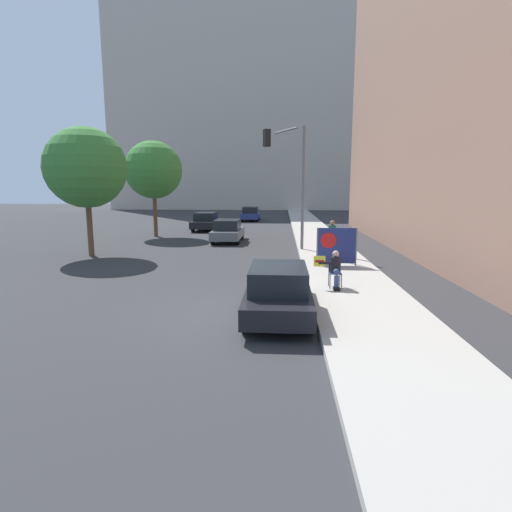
% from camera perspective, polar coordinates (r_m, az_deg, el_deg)
% --- Properties ---
extents(ground_plane, '(160.00, 160.00, 0.00)m').
position_cam_1_polar(ground_plane, '(11.13, -0.98, -8.17)').
color(ground_plane, '#303033').
extents(sidewalk_curb, '(3.06, 90.00, 0.17)m').
position_cam_1_polar(sidewalk_curb, '(25.90, 9.08, 2.08)').
color(sidewalk_curb, '#A8A399').
rests_on(sidewalk_curb, ground_plane).
extents(building_backdrop_far, '(52.00, 12.00, 41.12)m').
position_cam_1_polar(building_backdrop_far, '(73.96, 1.53, 22.94)').
color(building_backdrop_far, '#BCB2A3').
rests_on(building_backdrop_far, ground_plane).
extents(seated_protester, '(0.92, 0.77, 1.22)m').
position_cam_1_polar(seated_protester, '(13.33, 11.22, -1.69)').
color(seated_protester, '#474C56').
rests_on(seated_protester, sidewalk_curb).
extents(pedestrian_behind, '(0.34, 0.34, 1.79)m').
position_cam_1_polar(pedestrian_behind, '(18.95, 10.79, 2.40)').
color(pedestrian_behind, '#756651').
rests_on(pedestrian_behind, sidewalk_curb).
extents(protest_banner, '(1.69, 0.06, 1.60)m').
position_cam_1_polar(protest_banner, '(17.20, 11.41, 1.45)').
color(protest_banner, slate).
rests_on(protest_banner, sidewalk_curb).
extents(traffic_light_pole, '(2.18, 1.95, 6.45)m').
position_cam_1_polar(traffic_light_pole, '(21.25, 5.02, 12.30)').
color(traffic_light_pole, slate).
rests_on(traffic_light_pole, sidewalk_curb).
extents(parked_car_curbside, '(1.71, 4.17, 1.39)m').
position_cam_1_polar(parked_car_curbside, '(10.70, 3.19, -5.03)').
color(parked_car_curbside, black).
rests_on(parked_car_curbside, ground_plane).
extents(car_on_road_nearest, '(1.77, 4.27, 1.45)m').
position_cam_1_polar(car_on_road_nearest, '(26.00, -4.05, 3.62)').
color(car_on_road_nearest, '#565B60').
rests_on(car_on_road_nearest, ground_plane).
extents(car_on_road_midblock, '(1.88, 4.68, 1.49)m').
position_cam_1_polar(car_on_road_midblock, '(33.64, -7.12, 4.94)').
color(car_on_road_midblock, black).
rests_on(car_on_road_midblock, ground_plane).
extents(car_on_road_distant, '(1.87, 4.74, 1.51)m').
position_cam_1_polar(car_on_road_distant, '(43.63, -0.76, 6.05)').
color(car_on_road_distant, navy).
rests_on(car_on_road_distant, ground_plane).
extents(street_tree_near_curb, '(3.99, 3.99, 6.44)m').
position_cam_1_polar(street_tree_near_curb, '(22.02, -23.14, 11.50)').
color(street_tree_near_curb, brown).
rests_on(street_tree_near_curb, ground_plane).
extents(street_tree_midblock, '(4.03, 4.03, 6.75)m').
position_cam_1_polar(street_tree_midblock, '(29.70, -14.45, 11.80)').
color(street_tree_midblock, brown).
rests_on(street_tree_midblock, ground_plane).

